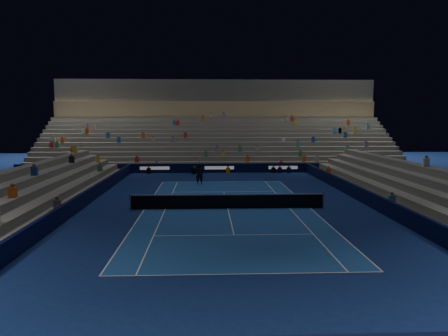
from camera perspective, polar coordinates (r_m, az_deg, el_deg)
name	(u,v)px	position (r m, az deg, el deg)	size (l,w,h in m)	color
ground	(228,209)	(28.32, 0.51, -5.46)	(90.00, 90.00, 0.00)	#0D1D51
court_surface	(228,209)	(28.32, 0.51, -5.45)	(10.97, 23.77, 0.01)	navy
sponsor_barrier_far	(219,168)	(46.49, -0.64, -0.01)	(44.00, 0.25, 1.00)	black
sponsor_barrier_east	(372,200)	(30.29, 19.21, -4.07)	(0.25, 37.00, 1.00)	black
sponsor_barrier_west	(79,202)	(29.39, -18.80, -4.39)	(0.25, 37.00, 1.00)	black
grandstand_main	(217,138)	(55.62, -0.94, 4.08)	(44.00, 15.20, 11.20)	slate
grandstand_east	(423,194)	(31.66, 25.09, -3.12)	(5.00, 37.00, 2.50)	slate
grandstand_west	(25,197)	(30.47, -25.11, -3.48)	(5.00, 37.00, 2.50)	slate
tennis_net	(228,201)	(28.22, 0.51, -4.46)	(12.90, 0.10, 1.10)	#B2B2B7
tennis_player	(199,174)	(38.27, -3.32, -0.80)	(0.70, 0.46, 1.92)	black
broadcast_camera	(194,171)	(45.52, -4.04, -0.37)	(0.55, 1.00, 0.68)	black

